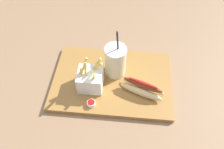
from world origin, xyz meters
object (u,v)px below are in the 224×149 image
Objects in this scene: soda_cup at (115,61)px; hot_dog_1 at (142,88)px; fries_basket at (90,79)px; ketchup_cup_1 at (91,103)px.

soda_cup is 1.25× the size of hot_dog_1.
hot_dog_1 is at bearing -38.41° from soda_cup.
soda_cup is at bearing 40.76° from fries_basket.
ketchup_cup_1 is (-0.07, -0.16, -0.06)m from soda_cup.
fries_basket is at bearing 177.03° from hot_dog_1.
soda_cup is 7.12× the size of ketchup_cup_1.
soda_cup reaches higher than hot_dog_1.
fries_basket reaches higher than hot_dog_1.
soda_cup reaches higher than ketchup_cup_1.
soda_cup reaches higher than fries_basket.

